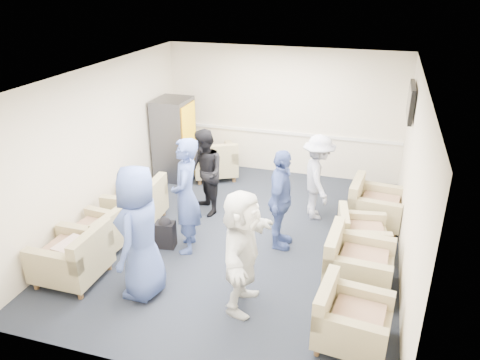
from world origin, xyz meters
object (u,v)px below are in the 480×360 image
(armchair_right_near, at_px, (348,321))
(person_mid_right, at_px, (281,200))
(person_front_left, at_px, (140,233))
(armchair_left_near, at_px, (75,259))
(armchair_right_midfar, at_px, (359,236))
(armchair_right_far, at_px, (373,207))
(armchair_corner, at_px, (215,162))
(armchair_right_midnear, at_px, (355,265))
(person_front_right, at_px, (242,251))
(armchair_left_far, at_px, (139,205))
(person_back_left, at_px, (205,173))
(vending_machine, at_px, (174,139))
(armchair_left_mid, at_px, (97,236))
(person_back_right, at_px, (318,177))
(person_mid_left, at_px, (186,196))

(armchair_right_near, relative_size, person_mid_right, 0.55)
(armchair_right_near, bearing_deg, person_mid_right, 39.11)
(person_front_left, bearing_deg, armchair_left_near, -91.43)
(armchair_right_midfar, xyz_separation_m, armchair_right_far, (0.16, 0.97, 0.05))
(armchair_right_midfar, bearing_deg, armchair_right_near, 171.05)
(armchair_right_far, distance_m, armchair_corner, 3.50)
(armchair_right_midnear, distance_m, person_front_left, 2.95)
(person_front_left, bearing_deg, person_front_right, 91.32)
(armchair_left_far, bearing_deg, person_back_left, 122.03)
(armchair_corner, height_order, vending_machine, vending_machine)
(armchair_right_near, relative_size, armchair_right_far, 0.95)
(person_mid_right, bearing_deg, armchair_left_near, 121.90)
(armchair_right_midnear, bearing_deg, armchair_left_mid, 97.73)
(armchair_left_near, distance_m, person_back_right, 4.17)
(vending_machine, relative_size, person_front_left, 0.92)
(vending_machine, xyz_separation_m, person_front_left, (1.23, -3.81, 0.08))
(armchair_left_far, relative_size, armchair_corner, 0.76)
(armchair_left_near, height_order, armchair_right_midnear, same)
(armchair_corner, relative_size, person_front_left, 0.65)
(person_front_left, bearing_deg, armchair_right_far, 131.05)
(armchair_corner, distance_m, person_back_right, 2.62)
(armchair_right_near, relative_size, armchair_right_midfar, 1.04)
(armchair_right_near, bearing_deg, armchair_left_mid, 83.60)
(armchair_right_midnear, distance_m, vending_machine, 4.91)
(armchair_right_far, distance_m, person_mid_right, 1.86)
(person_mid_left, distance_m, person_front_right, 1.64)
(armchair_right_near, distance_m, armchair_right_far, 3.04)
(armchair_left_far, relative_size, armchair_right_midfar, 1.06)
(person_back_right, bearing_deg, armchair_right_midnear, -177.47)
(armchair_left_far, height_order, armchair_right_midfar, armchair_left_far)
(armchair_right_midnear, distance_m, armchair_right_far, 1.90)
(armchair_left_near, distance_m, person_front_left, 1.21)
(armchair_right_near, bearing_deg, vending_machine, 50.75)
(armchair_right_near, bearing_deg, armchair_right_midnear, 6.71)
(armchair_right_midfar, distance_m, armchair_corner, 3.80)
(armchair_right_far, distance_m, vending_machine, 4.27)
(armchair_right_midfar, relative_size, vending_machine, 0.50)
(armchair_left_mid, relative_size, armchair_corner, 0.72)
(armchair_right_near, height_order, armchair_right_midnear, armchair_right_midnear)
(person_front_right, bearing_deg, person_back_right, -12.54)
(armchair_left_near, height_order, armchair_left_far, armchair_left_near)
(armchair_right_near, bearing_deg, person_front_left, 91.91)
(armchair_left_mid, relative_size, armchair_right_near, 0.97)
(armchair_right_far, height_order, vending_machine, vending_machine)
(person_back_left, bearing_deg, person_back_right, 60.32)
(armchair_right_far, bearing_deg, person_mid_right, 134.85)
(armchair_right_near, bearing_deg, person_back_right, 21.16)
(armchair_left_far, distance_m, armchair_right_midnear, 3.82)
(armchair_left_near, height_order, vending_machine, vending_machine)
(armchair_left_near, bearing_deg, armchair_corner, 171.27)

